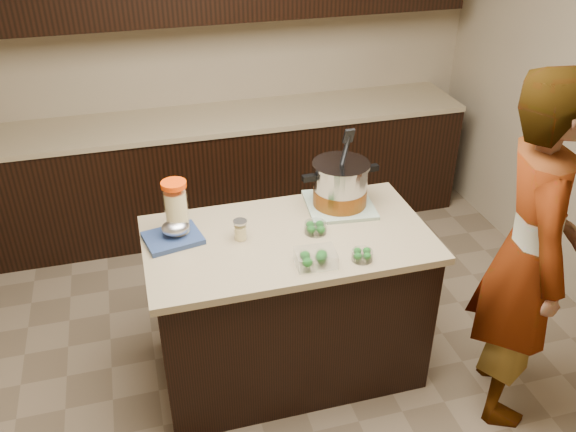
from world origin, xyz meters
name	(u,v)px	position (x,y,z in m)	size (l,w,h in m)	color
ground_plane	(288,364)	(0.00, 0.00, 0.00)	(4.00, 4.00, 0.00)	brown
room_shell	(288,81)	(0.00, 0.00, 1.71)	(4.04, 4.04, 2.72)	tan
back_cabinets	(226,108)	(0.00, 1.74, 0.94)	(3.60, 0.63, 2.33)	black
island	(288,304)	(0.00, 0.00, 0.45)	(1.46, 0.81, 0.90)	black
dish_towel	(339,205)	(0.35, 0.22, 0.91)	(0.36, 0.36, 0.02)	#527B58
stock_pot	(340,187)	(0.35, 0.22, 1.02)	(0.44, 0.33, 0.44)	#B7B7BC
lemonade_pitcher	(177,212)	(-0.54, 0.15, 1.04)	(0.13, 0.13, 0.30)	beige
mason_jar	(240,230)	(-0.24, 0.04, 0.95)	(0.09, 0.09, 0.11)	beige
broccoli_tub_left	(315,228)	(0.15, 0.00, 0.92)	(0.14, 0.14, 0.05)	silver
broccoli_tub_right	(362,256)	(0.29, -0.29, 0.92)	(0.12, 0.12, 0.05)	silver
broccoli_tub_rect	(316,258)	(0.06, -0.27, 0.93)	(0.20, 0.15, 0.07)	silver
blue_tray	(174,234)	(-0.56, 0.12, 0.94)	(0.31, 0.27, 0.10)	navy
person	(529,256)	(1.05, -0.52, 0.93)	(0.68, 0.44, 1.86)	gray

